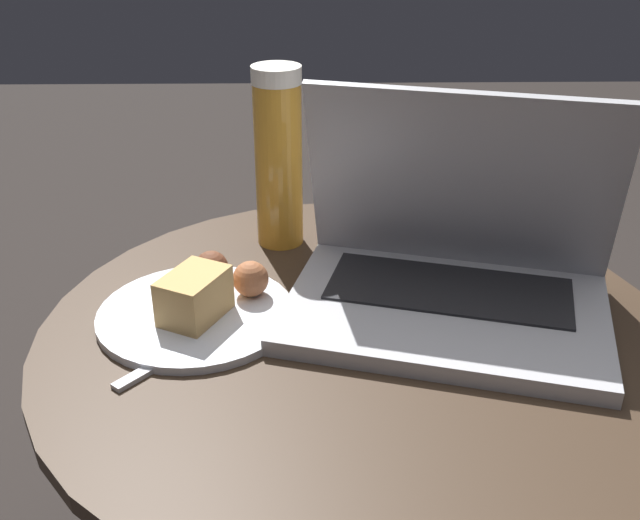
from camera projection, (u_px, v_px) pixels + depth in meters
table at (355, 421)px, 0.83m from camera, size 0.66×0.66×0.49m
laptop at (451, 268)px, 0.79m from camera, size 0.38×0.31×0.23m
beer_glass at (278, 158)px, 0.90m from camera, size 0.06×0.06×0.22m
snack_plate at (202, 302)px, 0.79m from camera, size 0.21×0.21×0.06m
fork at (201, 340)px, 0.75m from camera, size 0.13×0.15×0.01m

